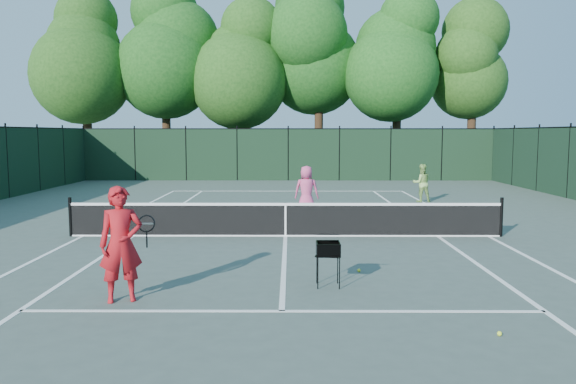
{
  "coord_description": "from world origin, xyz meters",
  "views": [
    {
      "loc": [
        0.13,
        -14.92,
        2.77
      ],
      "look_at": [
        0.06,
        1.0,
        1.1
      ],
      "focal_mm": 35.0,
      "sensor_mm": 36.0,
      "label": 1
    }
  ],
  "objects_px": {
    "coach": "(121,244)",
    "loose_ball_midcourt": "(359,270)",
    "player_pink": "(307,190)",
    "player_green": "(422,183)",
    "ball_hopper": "(328,249)",
    "loose_ball_near_cart": "(500,334)"
  },
  "relations": [
    {
      "from": "coach",
      "to": "loose_ball_midcourt",
      "type": "distance_m",
      "value": 4.69
    },
    {
      "from": "player_green",
      "to": "player_pink",
      "type": "bearing_deg",
      "value": 34.46
    },
    {
      "from": "player_pink",
      "to": "ball_hopper",
      "type": "xyz_separation_m",
      "value": [
        0.14,
        -9.0,
        -0.16
      ]
    },
    {
      "from": "ball_hopper",
      "to": "loose_ball_midcourt",
      "type": "distance_m",
      "value": 1.42
    },
    {
      "from": "loose_ball_midcourt",
      "to": "loose_ball_near_cart",
      "type": "bearing_deg",
      "value": -67.17
    },
    {
      "from": "loose_ball_midcourt",
      "to": "coach",
      "type": "bearing_deg",
      "value": -154.85
    },
    {
      "from": "coach",
      "to": "ball_hopper",
      "type": "height_order",
      "value": "coach"
    },
    {
      "from": "ball_hopper",
      "to": "loose_ball_near_cart",
      "type": "bearing_deg",
      "value": -38.03
    },
    {
      "from": "player_green",
      "to": "ball_hopper",
      "type": "xyz_separation_m",
      "value": [
        -4.63,
        -12.63,
        -0.08
      ]
    },
    {
      "from": "player_pink",
      "to": "player_green",
      "type": "distance_m",
      "value": 5.99
    },
    {
      "from": "player_pink",
      "to": "player_green",
      "type": "bearing_deg",
      "value": -137.82
    },
    {
      "from": "player_green",
      "to": "loose_ball_near_cart",
      "type": "distance_m",
      "value": 15.35
    },
    {
      "from": "coach",
      "to": "loose_ball_near_cart",
      "type": "bearing_deg",
      "value": -36.05
    },
    {
      "from": "player_green",
      "to": "loose_ball_midcourt",
      "type": "distance_m",
      "value": 12.25
    },
    {
      "from": "loose_ball_near_cart",
      "to": "ball_hopper",
      "type": "bearing_deg",
      "value": 131.15
    },
    {
      "from": "loose_ball_near_cart",
      "to": "loose_ball_midcourt",
      "type": "xyz_separation_m",
      "value": [
        -1.5,
        3.56,
        0.0
      ]
    },
    {
      "from": "player_green",
      "to": "loose_ball_midcourt",
      "type": "xyz_separation_m",
      "value": [
        -3.93,
        -11.58,
        -0.73
      ]
    },
    {
      "from": "player_pink",
      "to": "loose_ball_midcourt",
      "type": "bearing_deg",
      "value": 100.83
    },
    {
      "from": "player_pink",
      "to": "loose_ball_midcourt",
      "type": "xyz_separation_m",
      "value": [
        0.83,
        -7.95,
        -0.8
      ]
    },
    {
      "from": "ball_hopper",
      "to": "loose_ball_midcourt",
      "type": "xyz_separation_m",
      "value": [
        0.69,
        1.05,
        -0.65
      ]
    },
    {
      "from": "coach",
      "to": "player_pink",
      "type": "distance_m",
      "value": 10.45
    },
    {
      "from": "loose_ball_near_cart",
      "to": "player_green",
      "type": "bearing_deg",
      "value": 80.86
    }
  ]
}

